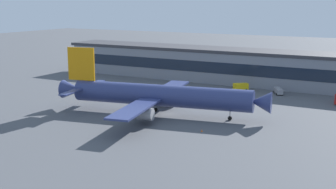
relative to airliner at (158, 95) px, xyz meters
The scene contains 6 objects.
ground_plane 6.10m from the airliner, 32.47° to the left, with size 600.00×600.00×0.00m, color #4C4F54.
terminal_building 58.34m from the airliner, 87.72° to the left, with size 151.61×17.39×12.94m.
airliner is the anchor object (origin of this frame).
crew_van 44.78m from the airliner, 78.69° to the left, with size 5.40×5.03×2.55m.
belt_loader 49.32m from the airliner, 63.29° to the left, with size 4.74×6.60×1.95m.
traffic_cone_0 20.85m from the airliner, 28.28° to the right, with size 0.44×0.44×0.55m, color #F2590C.
Camera 1 is at (58.34, -106.47, 31.08)m, focal length 47.72 mm.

